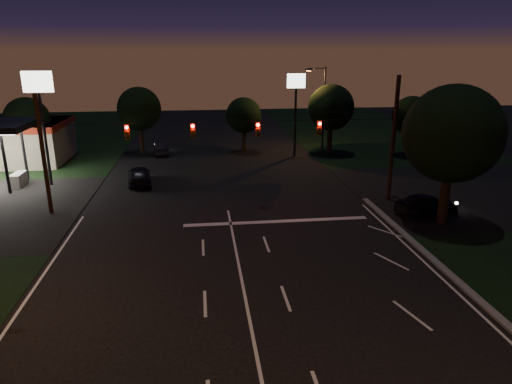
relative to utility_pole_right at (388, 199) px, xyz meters
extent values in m
plane|color=black|center=(-12.00, -15.00, 0.00)|extent=(140.00, 140.00, 0.00)
cube|color=black|center=(8.00, 1.00, 0.00)|extent=(20.00, 16.00, 0.02)
cube|color=silver|center=(-9.00, -3.50, 0.01)|extent=(12.00, 0.50, 0.01)
cylinder|color=black|center=(0.00, 0.00, 0.00)|extent=(0.30, 0.30, 9.00)
cylinder|color=black|center=(-24.00, 0.00, 0.00)|extent=(0.28, 0.28, 8.00)
cylinder|color=black|center=(-12.00, 0.00, 6.00)|extent=(24.00, 0.03, 0.03)
cylinder|color=black|center=(-12.00, 0.00, 6.50)|extent=(24.00, 0.02, 0.02)
cube|color=#3F3307|center=(-18.50, 0.00, 5.45)|extent=(0.32, 0.26, 1.00)
sphere|color=#FF0705|center=(-18.50, -0.16, 5.78)|extent=(0.22, 0.22, 0.22)
sphere|color=black|center=(-18.50, -0.16, 5.45)|extent=(0.20, 0.20, 0.20)
sphere|color=black|center=(-18.50, -0.16, 5.12)|extent=(0.20, 0.20, 0.20)
cube|color=#3F3307|center=(-14.20, 0.00, 5.45)|extent=(0.32, 0.26, 1.00)
sphere|color=#FF0705|center=(-14.20, -0.16, 5.78)|extent=(0.22, 0.22, 0.22)
sphere|color=black|center=(-14.20, -0.16, 5.45)|extent=(0.20, 0.20, 0.20)
sphere|color=black|center=(-14.20, -0.16, 5.12)|extent=(0.20, 0.20, 0.20)
cube|color=#3F3307|center=(-9.80, 0.00, 5.45)|extent=(0.32, 0.26, 1.00)
sphere|color=#FF0705|center=(-9.80, -0.16, 5.78)|extent=(0.22, 0.22, 0.22)
sphere|color=black|center=(-9.80, -0.16, 5.45)|extent=(0.20, 0.20, 0.20)
sphere|color=black|center=(-9.80, -0.16, 5.12)|extent=(0.20, 0.20, 0.20)
cube|color=#3F3307|center=(-5.50, 0.00, 5.45)|extent=(0.32, 0.26, 1.00)
sphere|color=#FF0705|center=(-5.50, -0.16, 5.78)|extent=(0.22, 0.22, 0.22)
sphere|color=black|center=(-5.50, -0.16, 5.45)|extent=(0.20, 0.20, 0.20)
sphere|color=black|center=(-5.50, -0.16, 5.12)|extent=(0.20, 0.20, 0.20)
cube|color=gray|center=(-28.50, 7.00, 0.55)|extent=(0.80, 2.00, 1.10)
cylinder|color=black|center=(-28.50, 5.00, 2.40)|extent=(0.24, 0.24, 4.80)
cylinder|color=black|center=(-28.50, 9.00, 2.40)|extent=(0.24, 0.24, 4.80)
cylinder|color=black|center=(-26.00, 7.00, 3.75)|extent=(0.24, 0.24, 7.50)
cube|color=white|center=(-26.00, 7.00, 8.30)|extent=(2.20, 0.30, 1.60)
cylinder|color=black|center=(-4.00, 15.00, 3.50)|extent=(0.24, 0.24, 7.00)
cube|color=white|center=(-4.00, 15.00, 7.70)|extent=(1.80, 0.30, 1.40)
cylinder|color=black|center=(-0.50, 17.00, 4.50)|extent=(0.20, 0.20, 9.00)
cylinder|color=black|center=(-1.40, 17.00, 8.80)|extent=(1.80, 0.12, 0.12)
cube|color=black|center=(-2.30, 17.00, 8.70)|extent=(0.60, 0.35, 0.22)
cube|color=orange|center=(-2.30, 17.00, 8.58)|extent=(0.45, 0.25, 0.04)
cylinder|color=black|center=(1.50, -5.00, 2.00)|extent=(0.60, 0.60, 4.00)
sphere|color=black|center=(1.50, -5.00, 5.76)|extent=(6.00, 6.00, 6.00)
sphere|color=black|center=(2.10, -4.55, 5.58)|extent=(4.50, 4.50, 4.50)
sphere|color=black|center=(0.90, -4.70, 5.62)|extent=(4.20, 4.20, 4.20)
cylinder|color=black|center=(-30.00, 15.00, 1.50)|extent=(0.49, 0.49, 3.00)
sphere|color=black|center=(-30.00, 15.00, 4.32)|extent=(4.20, 4.20, 4.20)
sphere|color=black|center=(-29.58, 15.32, 4.19)|extent=(3.15, 3.15, 3.15)
sphere|color=black|center=(-30.42, 15.21, 4.23)|extent=(2.94, 2.94, 2.94)
cylinder|color=black|center=(-20.00, 19.00, 1.62)|extent=(0.52, 0.52, 3.25)
sphere|color=black|center=(-20.00, 19.00, 4.68)|extent=(4.60, 4.60, 4.60)
sphere|color=black|center=(-19.54, 19.34, 4.54)|extent=(3.45, 3.45, 3.45)
sphere|color=black|center=(-20.46, 19.23, 4.58)|extent=(3.22, 3.22, 3.22)
cylinder|color=black|center=(-9.00, 18.00, 1.38)|extent=(0.47, 0.47, 2.75)
sphere|color=black|center=(-9.00, 18.00, 3.96)|extent=(3.80, 3.80, 3.80)
sphere|color=black|center=(-8.62, 18.28, 3.85)|extent=(2.85, 2.85, 2.85)
sphere|color=black|center=(-9.38, 18.19, 3.87)|extent=(2.66, 2.66, 2.66)
cylinder|color=black|center=(0.00, 16.00, 1.70)|extent=(0.53, 0.53, 3.40)
sphere|color=black|center=(0.00, 16.00, 4.90)|extent=(4.80, 4.80, 4.80)
sphere|color=black|center=(0.48, 16.36, 4.75)|extent=(3.60, 3.60, 3.60)
sphere|color=black|center=(-0.48, 16.24, 4.79)|extent=(3.36, 3.36, 3.36)
cylinder|color=black|center=(8.00, 14.00, 1.45)|extent=(0.48, 0.48, 2.90)
sphere|color=black|center=(8.00, 14.00, 4.18)|extent=(4.00, 4.00, 4.00)
sphere|color=black|center=(8.40, 14.30, 4.06)|extent=(3.00, 3.00, 3.00)
sphere|color=black|center=(7.60, 14.20, 4.09)|extent=(2.80, 2.80, 2.80)
imported|color=black|center=(-18.83, 6.42, 0.77)|extent=(2.40, 4.74, 1.55)
imported|color=black|center=(-17.84, 17.81, 0.67)|extent=(1.84, 4.17, 1.33)
imported|color=black|center=(1.32, -3.25, 0.66)|extent=(4.86, 2.85, 1.32)
camera|label=1|loc=(-13.77, -30.77, 10.63)|focal=32.00mm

